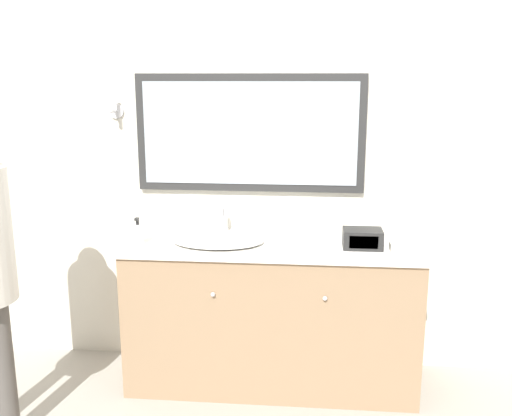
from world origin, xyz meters
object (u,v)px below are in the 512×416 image
at_px(sink_basin, 218,239).
at_px(picture_frame, 394,228).
at_px(appliance_box, 363,239).
at_px(soap_bottle, 138,234).

relative_size(sink_basin, picture_frame, 3.75).
distance_m(sink_basin, appliance_box, 0.80).
xyz_separation_m(sink_basin, picture_frame, (1.00, 0.16, 0.05)).
bearing_deg(picture_frame, sink_basin, -170.87).
xyz_separation_m(soap_bottle, appliance_box, (1.24, 0.06, -0.01)).
distance_m(appliance_box, picture_frame, 0.27).
bearing_deg(picture_frame, soap_bottle, -170.41).
relative_size(sink_basin, appliance_box, 2.43).
bearing_deg(soap_bottle, appliance_box, 2.71).
bearing_deg(soap_bottle, picture_frame, 9.59).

